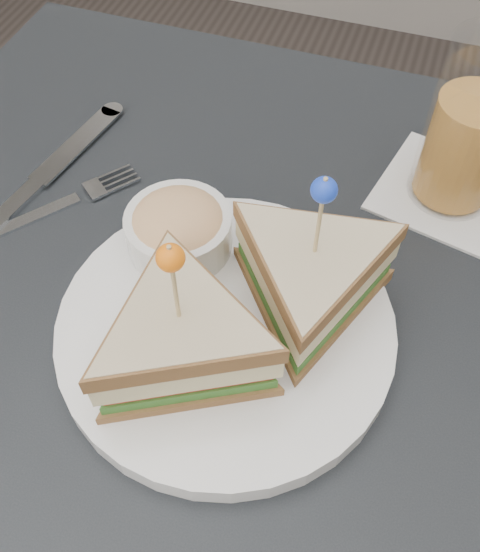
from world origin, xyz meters
The scene contains 6 objects.
ground_plane centered at (0.00, 0.00, 0.00)m, with size 3.50×3.50×0.00m, color #3F3833.
table centered at (0.00, 0.00, 0.67)m, with size 0.80×0.80×0.75m.
plate_meal centered at (0.01, -0.01, 0.80)m, with size 0.31×0.30×0.16m.
cutlery_fork centered at (-0.20, 0.07, 0.75)m, with size 0.13×0.16×0.01m.
cutlery_knife centered at (-0.23, 0.10, 0.75)m, with size 0.06×0.24×0.01m.
drink_set centered at (0.16, 0.21, 0.82)m, with size 0.16×0.16×0.17m.
Camera 1 is at (0.11, -0.27, 1.20)m, focal length 40.00 mm.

